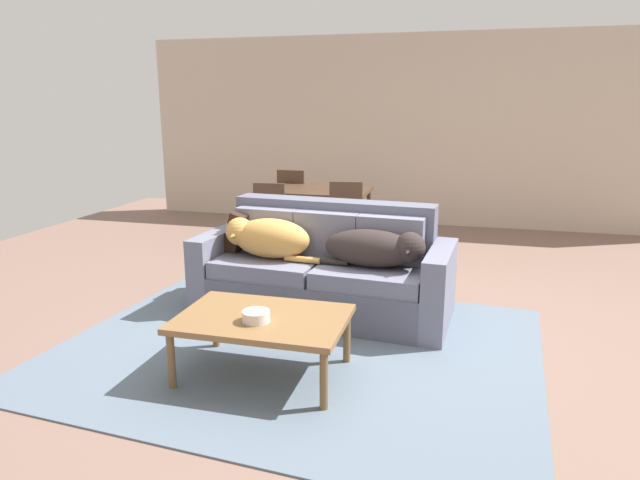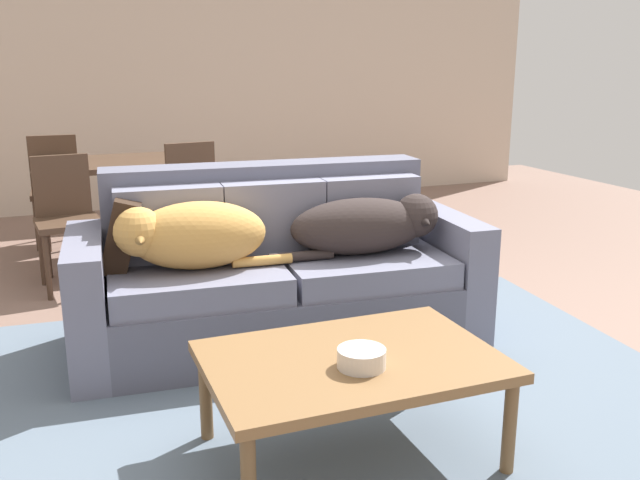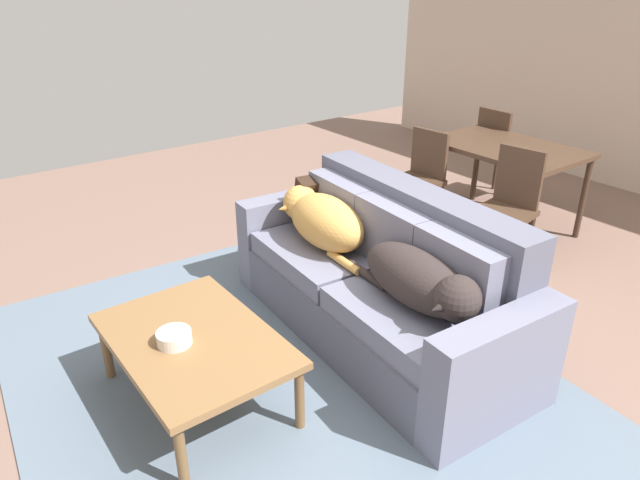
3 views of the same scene
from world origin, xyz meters
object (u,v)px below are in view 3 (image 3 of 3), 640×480
(dining_chair_near_left, at_px, (420,175))
(dining_chair_far_left, at_px, (497,151))
(dog_on_left_cushion, at_px, (322,219))
(throw_pillow_by_left_arm, at_px, (320,200))
(couch, at_px, (382,282))
(bowl_on_coffee_table, at_px, (174,338))
(dining_chair_near_right, at_px, (509,203))
(dog_on_right_cushion, at_px, (422,281))
(dining_table, at_px, (506,154))
(coffee_table, at_px, (194,344))

(dining_chair_near_left, distance_m, dining_chair_far_left, 1.13)
(dining_chair_near_left, bearing_deg, dog_on_left_cushion, -75.90)
(throw_pillow_by_left_arm, relative_size, dining_chair_far_left, 0.40)
(couch, distance_m, dog_on_left_cushion, 0.57)
(bowl_on_coffee_table, height_order, dining_chair_far_left, dining_chair_far_left)
(dog_on_left_cushion, bearing_deg, dining_chair_near_right, 81.81)
(couch, bearing_deg, throw_pillow_by_left_arm, 176.51)
(bowl_on_coffee_table, distance_m, dining_chair_far_left, 3.93)
(dog_on_right_cushion, relative_size, throw_pillow_by_left_arm, 2.59)
(bowl_on_coffee_table, xyz_separation_m, dining_chair_far_left, (-0.95, 3.82, 0.05))
(dining_chair_near_right, bearing_deg, dining_table, 121.58)
(dog_on_right_cushion, distance_m, dining_chair_near_right, 1.70)
(dog_on_left_cushion, distance_m, throw_pillow_by_left_arm, 0.37)
(couch, distance_m, dining_chair_near_right, 1.44)
(dog_on_left_cushion, distance_m, dining_chair_far_left, 2.67)
(couch, height_order, dining_chair_far_left, couch)
(throw_pillow_by_left_arm, bearing_deg, dining_table, 84.61)
(dog_on_right_cushion, relative_size, dining_chair_far_left, 1.03)
(couch, bearing_deg, dining_chair_far_left, 117.32)
(coffee_table, bearing_deg, dining_table, 98.86)
(coffee_table, distance_m, dining_chair_far_left, 3.84)
(coffee_table, bearing_deg, throw_pillow_by_left_arm, 116.95)
(dog_on_left_cushion, height_order, coffee_table, dog_on_left_cushion)
(dining_chair_far_left, bearing_deg, dining_chair_near_left, 93.30)
(bowl_on_coffee_table, height_order, dining_chair_near_left, dining_chair_near_left)
(throw_pillow_by_left_arm, relative_size, dining_chair_near_left, 0.42)
(couch, height_order, dog_on_right_cushion, couch)
(dog_on_right_cushion, height_order, dining_chair_near_right, dining_chair_near_right)
(dog_on_left_cushion, bearing_deg, couch, 16.89)
(dining_table, bearing_deg, couch, -73.16)
(dining_table, xyz_separation_m, dining_chair_far_left, (-0.46, 0.52, -0.17))
(dog_on_left_cushion, height_order, dog_on_right_cushion, dog_on_left_cushion)
(couch, relative_size, dining_chair_near_right, 2.38)
(coffee_table, distance_m, dining_chair_near_left, 2.75)
(coffee_table, relative_size, dining_chair_near_left, 1.23)
(bowl_on_coffee_table, bearing_deg, dining_table, 98.51)
(couch, distance_m, dining_chair_near_left, 1.71)
(dog_on_left_cushion, relative_size, bowl_on_coffee_table, 4.85)
(coffee_table, xyz_separation_m, dining_chair_near_left, (-0.91, 2.59, 0.12))
(couch, bearing_deg, bowl_on_coffee_table, -90.21)
(bowl_on_coffee_table, distance_m, dining_table, 3.34)
(throw_pillow_by_left_arm, height_order, dining_chair_near_left, dining_chair_near_left)
(dog_on_right_cushion, height_order, bowl_on_coffee_table, dog_on_right_cushion)
(dog_on_left_cushion, xyz_separation_m, dining_chair_near_left, (-0.54, 1.48, -0.16))
(throw_pillow_by_left_arm, xyz_separation_m, dining_chair_far_left, (-0.28, 2.39, -0.14))
(couch, distance_m, bowl_on_coffee_table, 1.32)
(dining_chair_far_left, bearing_deg, throw_pillow_by_left_arm, 97.79)
(bowl_on_coffee_table, bearing_deg, throw_pillow_by_left_arm, 115.16)
(dining_table, bearing_deg, dining_chair_far_left, 131.33)
(throw_pillow_by_left_arm, height_order, coffee_table, throw_pillow_by_left_arm)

